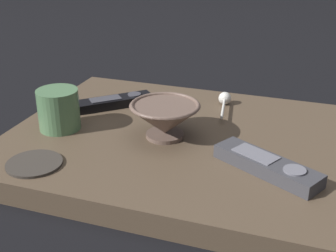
{
  "coord_description": "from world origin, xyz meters",
  "views": [
    {
      "loc": [
        -0.27,
        0.81,
        0.45
      ],
      "look_at": [
        0.01,
        0.01,
        0.06
      ],
      "focal_mm": 49.4,
      "sensor_mm": 36.0,
      "label": 1
    }
  ],
  "objects_px": {
    "tv_remote_far": "(115,102)",
    "drink_coaster": "(34,164)",
    "cereal_bowl": "(165,118)",
    "coffee_mug": "(59,110)",
    "teaspoon": "(225,99)",
    "tv_remote_near": "(267,165)"
  },
  "relations": [
    {
      "from": "coffee_mug",
      "to": "tv_remote_near",
      "type": "bearing_deg",
      "value": 174.55
    },
    {
      "from": "cereal_bowl",
      "to": "coffee_mug",
      "type": "xyz_separation_m",
      "value": [
        0.22,
        0.03,
        0.0
      ]
    },
    {
      "from": "teaspoon",
      "to": "coffee_mug",
      "type": "bearing_deg",
      "value": 38.68
    },
    {
      "from": "cereal_bowl",
      "to": "teaspoon",
      "type": "height_order",
      "value": "cereal_bowl"
    },
    {
      "from": "cereal_bowl",
      "to": "tv_remote_far",
      "type": "height_order",
      "value": "cereal_bowl"
    },
    {
      "from": "coffee_mug",
      "to": "teaspoon",
      "type": "bearing_deg",
      "value": -141.32
    },
    {
      "from": "teaspoon",
      "to": "tv_remote_far",
      "type": "relative_size",
      "value": 0.82
    },
    {
      "from": "drink_coaster",
      "to": "tv_remote_far",
      "type": "bearing_deg",
      "value": -93.44
    },
    {
      "from": "cereal_bowl",
      "to": "tv_remote_far",
      "type": "relative_size",
      "value": 0.88
    },
    {
      "from": "coffee_mug",
      "to": "tv_remote_near",
      "type": "xyz_separation_m",
      "value": [
        -0.43,
        0.04,
        -0.03
      ]
    },
    {
      "from": "tv_remote_near",
      "to": "tv_remote_far",
      "type": "distance_m",
      "value": 0.42
    },
    {
      "from": "coffee_mug",
      "to": "teaspoon",
      "type": "relative_size",
      "value": 0.65
    },
    {
      "from": "cereal_bowl",
      "to": "coffee_mug",
      "type": "height_order",
      "value": "coffee_mug"
    },
    {
      "from": "tv_remote_near",
      "to": "cereal_bowl",
      "type": "bearing_deg",
      "value": -19.25
    },
    {
      "from": "cereal_bowl",
      "to": "coffee_mug",
      "type": "relative_size",
      "value": 1.65
    },
    {
      "from": "teaspoon",
      "to": "drink_coaster",
      "type": "bearing_deg",
      "value": 56.4
    },
    {
      "from": "tv_remote_near",
      "to": "tv_remote_far",
      "type": "relative_size",
      "value": 1.25
    },
    {
      "from": "coffee_mug",
      "to": "drink_coaster",
      "type": "relative_size",
      "value": 0.85
    },
    {
      "from": "tv_remote_near",
      "to": "drink_coaster",
      "type": "distance_m",
      "value": 0.41
    },
    {
      "from": "cereal_bowl",
      "to": "tv_remote_near",
      "type": "relative_size",
      "value": 0.7
    },
    {
      "from": "teaspoon",
      "to": "tv_remote_near",
      "type": "xyz_separation_m",
      "value": [
        -0.14,
        0.28,
        -0.0
      ]
    },
    {
      "from": "tv_remote_far",
      "to": "drink_coaster",
      "type": "height_order",
      "value": "tv_remote_far"
    }
  ]
}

